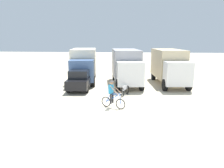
{
  "coord_description": "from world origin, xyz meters",
  "views": [
    {
      "loc": [
        1.45,
        -11.79,
        4.33
      ],
      "look_at": [
        0.04,
        3.45,
        1.1
      ],
      "focal_mm": 34.06,
      "sensor_mm": 36.0,
      "label": 1
    }
  ],
  "objects_px": {
    "cyclist_orange_shirt": "(112,95)",
    "box_truck_tan_camper": "(169,65)",
    "sedan_parked": "(80,79)",
    "box_truck_cream_rv": "(84,63)",
    "bicycle_spare": "(125,91)",
    "box_truck_grey_hauler": "(126,65)"
  },
  "relations": [
    {
      "from": "cyclist_orange_shirt",
      "to": "bicycle_spare",
      "type": "distance_m",
      "value": 3.25
    },
    {
      "from": "box_truck_grey_hauler",
      "to": "box_truck_cream_rv",
      "type": "bearing_deg",
      "value": 164.67
    },
    {
      "from": "box_truck_cream_rv",
      "to": "bicycle_spare",
      "type": "xyz_separation_m",
      "value": [
        4.48,
        -5.54,
        -1.48
      ]
    },
    {
      "from": "cyclist_orange_shirt",
      "to": "box_truck_tan_camper",
      "type": "bearing_deg",
      "value": 58.61
    },
    {
      "from": "box_truck_cream_rv",
      "to": "cyclist_orange_shirt",
      "type": "bearing_deg",
      "value": -66.5
    },
    {
      "from": "box_truck_cream_rv",
      "to": "cyclist_orange_shirt",
      "type": "height_order",
      "value": "box_truck_cream_rv"
    },
    {
      "from": "box_truck_grey_hauler",
      "to": "bicycle_spare",
      "type": "distance_m",
      "value": 4.57
    },
    {
      "from": "cyclist_orange_shirt",
      "to": "box_truck_cream_rv",
      "type": "bearing_deg",
      "value": 113.5
    },
    {
      "from": "sedan_parked",
      "to": "bicycle_spare",
      "type": "distance_m",
      "value": 4.39
    },
    {
      "from": "box_truck_grey_hauler",
      "to": "bicycle_spare",
      "type": "xyz_separation_m",
      "value": [
        0.04,
        -4.32,
        -1.48
      ]
    },
    {
      "from": "sedan_parked",
      "to": "bicycle_spare",
      "type": "xyz_separation_m",
      "value": [
        3.99,
        -1.76,
        -0.48
      ]
    },
    {
      "from": "sedan_parked",
      "to": "box_truck_cream_rv",
      "type": "bearing_deg",
      "value": 97.36
    },
    {
      "from": "box_truck_tan_camper",
      "to": "cyclist_orange_shirt",
      "type": "height_order",
      "value": "box_truck_tan_camper"
    },
    {
      "from": "box_truck_tan_camper",
      "to": "sedan_parked",
      "type": "bearing_deg",
      "value": -159.79
    },
    {
      "from": "box_truck_grey_hauler",
      "to": "cyclist_orange_shirt",
      "type": "xyz_separation_m",
      "value": [
        -0.67,
        -7.46,
        -1.03
      ]
    },
    {
      "from": "sedan_parked",
      "to": "bicycle_spare",
      "type": "bearing_deg",
      "value": -23.79
    },
    {
      "from": "bicycle_spare",
      "to": "box_truck_grey_hauler",
      "type": "bearing_deg",
      "value": 90.5
    },
    {
      "from": "box_truck_cream_rv",
      "to": "box_truck_tan_camper",
      "type": "relative_size",
      "value": 1.01
    },
    {
      "from": "box_truck_cream_rv",
      "to": "box_truck_grey_hauler",
      "type": "xyz_separation_m",
      "value": [
        4.44,
        -1.22,
        0.0
      ]
    },
    {
      "from": "box_truck_cream_rv",
      "to": "box_truck_tan_camper",
      "type": "bearing_deg",
      "value": -5.32
    },
    {
      "from": "cyclist_orange_shirt",
      "to": "bicycle_spare",
      "type": "bearing_deg",
      "value": 77.35
    },
    {
      "from": "box_truck_grey_hauler",
      "to": "bicycle_spare",
      "type": "relative_size",
      "value": 4.24
    }
  ]
}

